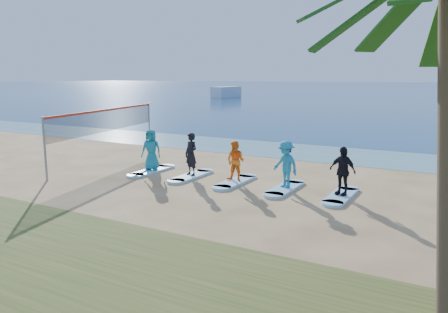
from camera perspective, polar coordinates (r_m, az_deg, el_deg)
The scene contains 15 objects.
ground at distance 15.00m, azimuth -6.08°, elevation -5.11°, with size 600.00×600.00×0.00m, color tan.
shallow_water at distance 24.11m, azimuth 8.54°, elevation 0.78°, with size 600.00×600.00×0.00m, color teal.
ocean at distance 171.99m, azimuth 26.90°, elevation 7.98°, with size 600.00×600.00×0.00m, color navy.
volleyball_net at distance 21.73m, azimuth -15.05°, elevation 4.53°, with size 2.09×8.86×2.50m.
boat_offshore_a at distance 85.23m, azimuth 0.29°, elevation 7.73°, with size 2.54×7.28×2.05m, color silver.
surfboard_0 at distance 18.83m, azimuth -9.40°, elevation -1.85°, with size 0.70×2.20×0.09m, color #A4E4FE.
student_0 at distance 18.66m, azimuth -9.48°, elevation 0.88°, with size 0.84×0.55×1.72m, color teal.
surfboard_1 at distance 17.66m, azimuth -4.29°, elevation -2.55°, with size 0.70×2.20×0.09m, color #A4E4FE.
student_1 at distance 17.48m, azimuth -4.33°, elevation 0.32°, with size 0.62×0.41×1.70m, color black.
surfboard_2 at distance 16.65m, azimuth 1.50°, elevation -3.32°, with size 0.70×2.20×0.09m, color #A4E4FE.
student_2 at distance 16.48m, azimuth 1.51°, elevation -0.60°, with size 0.74×0.58×1.52m, color orange.
surfboard_3 at distance 15.84m, azimuth 7.97°, elevation -4.14°, with size 0.70×2.20×0.09m, color #A4E4FE.
student_3 at distance 15.64m, azimuth 8.05°, elevation -1.01°, with size 1.08×0.62×1.67m, color teal.
surfboard_4 at distance 15.25m, azimuth 15.05°, elevation -4.98°, with size 0.70×2.20×0.09m, color #A4E4FE.
student_4 at distance 15.05m, azimuth 15.20°, elevation -1.81°, with size 0.96×0.40×1.64m, color black.
Camera 1 is at (8.44, -11.73, 4.00)m, focal length 35.00 mm.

